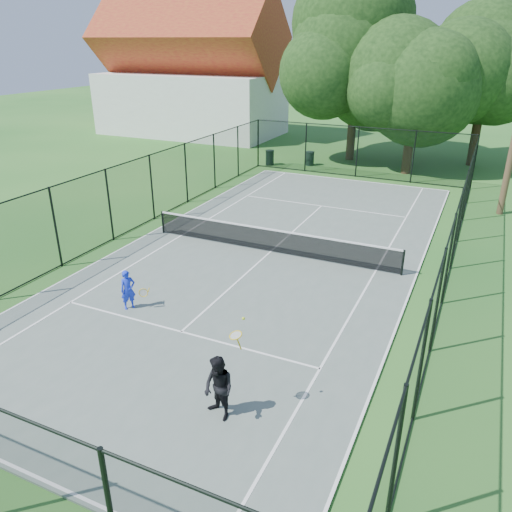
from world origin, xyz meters
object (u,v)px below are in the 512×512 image
at_px(tennis_net, 271,239).
at_px(player_blue, 128,290).
at_px(trash_bin_left, 270,158).
at_px(player_black, 219,388).
at_px(trash_bin_right, 310,158).

height_order(tennis_net, player_blue, player_blue).
xyz_separation_m(trash_bin_left, player_black, (8.60, -22.63, 0.33)).
distance_m(tennis_net, trash_bin_left, 14.90).
height_order(trash_bin_left, player_black, player_black).
relative_size(tennis_net, trash_bin_right, 11.16).
bearing_deg(tennis_net, trash_bin_right, 103.47).
relative_size(player_blue, player_black, 0.53).
bearing_deg(player_black, trash_bin_right, 104.60).
xyz_separation_m(trash_bin_left, player_blue, (3.77, -19.55, 0.19)).
bearing_deg(player_blue, tennis_net, 69.64).
bearing_deg(trash_bin_left, player_black, -69.19).
relative_size(trash_bin_left, trash_bin_right, 1.07).
xyz_separation_m(trash_bin_right, player_blue, (1.33, -20.57, 0.23)).
xyz_separation_m(tennis_net, trash_bin_left, (-5.96, 13.66, -0.09)).
distance_m(trash_bin_right, player_black, 24.43).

